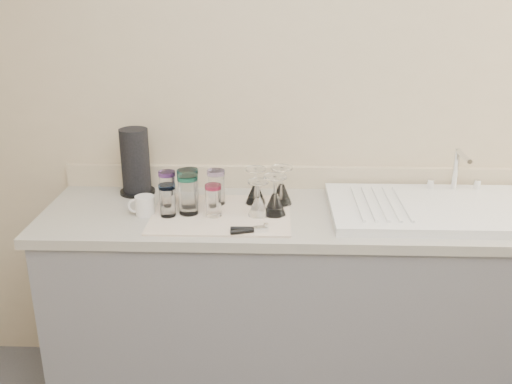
{
  "coord_description": "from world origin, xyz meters",
  "views": [
    {
      "loc": [
        -0.09,
        -0.95,
        1.78
      ],
      "look_at": [
        -0.16,
        1.15,
        1.0
      ],
      "focal_mm": 40.0,
      "sensor_mm": 36.0,
      "label": 1
    }
  ],
  "objects_px": {
    "tumbler_blue": "(188,194)",
    "can_opener": "(249,230)",
    "goblet_back_right": "(281,191)",
    "goblet_back_left": "(256,191)",
    "goblet_front_right": "(275,201)",
    "tumbler_lavender": "(213,200)",
    "tumbler_magenta": "(168,200)",
    "white_mug": "(144,206)",
    "paper_towel_roll": "(135,162)",
    "tumbler_teal": "(168,187)",
    "tumbler_purple": "(216,187)",
    "tumbler_extra": "(187,187)",
    "sink_unit": "(432,208)",
    "tumbler_cyan": "(190,186)",
    "goblet_front_left": "(258,204)"
  },
  "relations": [
    {
      "from": "tumbler_purple",
      "to": "tumbler_lavender",
      "type": "height_order",
      "value": "tumbler_purple"
    },
    {
      "from": "white_mug",
      "to": "paper_towel_roll",
      "type": "height_order",
      "value": "paper_towel_roll"
    },
    {
      "from": "goblet_back_right",
      "to": "paper_towel_roll",
      "type": "xyz_separation_m",
      "value": [
        -0.63,
        0.12,
        0.08
      ]
    },
    {
      "from": "can_opener",
      "to": "paper_towel_roll",
      "type": "height_order",
      "value": "paper_towel_roll"
    },
    {
      "from": "tumbler_purple",
      "to": "sink_unit",
      "type": "bearing_deg",
      "value": -3.37
    },
    {
      "from": "tumbler_cyan",
      "to": "can_opener",
      "type": "bearing_deg",
      "value": -48.09
    },
    {
      "from": "tumbler_cyan",
      "to": "goblet_back_left",
      "type": "height_order",
      "value": "goblet_back_left"
    },
    {
      "from": "goblet_front_right",
      "to": "paper_towel_roll",
      "type": "height_order",
      "value": "paper_towel_roll"
    },
    {
      "from": "can_opener",
      "to": "tumbler_magenta",
      "type": "bearing_deg",
      "value": 155.97
    },
    {
      "from": "tumbler_blue",
      "to": "can_opener",
      "type": "distance_m",
      "value": 0.31
    },
    {
      "from": "sink_unit",
      "to": "tumbler_teal",
      "type": "relative_size",
      "value": 5.86
    },
    {
      "from": "tumbler_purple",
      "to": "tumbler_extra",
      "type": "distance_m",
      "value": 0.12
    },
    {
      "from": "goblet_front_left",
      "to": "goblet_front_right",
      "type": "bearing_deg",
      "value": 8.75
    },
    {
      "from": "tumbler_cyan",
      "to": "tumbler_lavender",
      "type": "bearing_deg",
      "value": -50.68
    },
    {
      "from": "tumbler_magenta",
      "to": "tumbler_teal",
      "type": "bearing_deg",
      "value": 99.94
    },
    {
      "from": "tumbler_teal",
      "to": "tumbler_extra",
      "type": "xyz_separation_m",
      "value": [
        0.08,
        -0.01,
        0.0
      ]
    },
    {
      "from": "goblet_back_right",
      "to": "goblet_back_left",
      "type": "bearing_deg",
      "value": 179.4
    },
    {
      "from": "goblet_front_right",
      "to": "can_opener",
      "type": "distance_m",
      "value": 0.2
    },
    {
      "from": "tumbler_teal",
      "to": "tumbler_blue",
      "type": "height_order",
      "value": "tumbler_blue"
    },
    {
      "from": "tumbler_cyan",
      "to": "goblet_front_left",
      "type": "distance_m",
      "value": 0.31
    },
    {
      "from": "paper_towel_roll",
      "to": "tumbler_teal",
      "type": "bearing_deg",
      "value": -41.34
    },
    {
      "from": "tumbler_lavender",
      "to": "goblet_back_right",
      "type": "distance_m",
      "value": 0.3
    },
    {
      "from": "tumbler_teal",
      "to": "can_opener",
      "type": "relative_size",
      "value": 0.98
    },
    {
      "from": "paper_towel_roll",
      "to": "sink_unit",
      "type": "bearing_deg",
      "value": -8.69
    },
    {
      "from": "paper_towel_roll",
      "to": "tumbler_blue",
      "type": "bearing_deg",
      "value": -43.17
    },
    {
      "from": "tumbler_blue",
      "to": "paper_towel_roll",
      "type": "xyz_separation_m",
      "value": [
        -0.26,
        0.25,
        0.05
      ]
    },
    {
      "from": "tumbler_teal",
      "to": "paper_towel_roll",
      "type": "relative_size",
      "value": 0.48
    },
    {
      "from": "sink_unit",
      "to": "tumbler_purple",
      "type": "bearing_deg",
      "value": 176.63
    },
    {
      "from": "sink_unit",
      "to": "tumbler_magenta",
      "type": "xyz_separation_m",
      "value": [
        -1.06,
        -0.08,
        0.05
      ]
    },
    {
      "from": "sink_unit",
      "to": "paper_towel_roll",
      "type": "bearing_deg",
      "value": 171.31
    },
    {
      "from": "goblet_front_left",
      "to": "tumbler_cyan",
      "type": "bearing_deg",
      "value": 156.44
    },
    {
      "from": "goblet_front_right",
      "to": "can_opener",
      "type": "relative_size",
      "value": 1.14
    },
    {
      "from": "goblet_back_right",
      "to": "can_opener",
      "type": "xyz_separation_m",
      "value": [
        -0.12,
        -0.3,
        -0.04
      ]
    },
    {
      "from": "goblet_front_right",
      "to": "goblet_back_right",
      "type": "bearing_deg",
      "value": 77.56
    },
    {
      "from": "tumbler_cyan",
      "to": "goblet_back_right",
      "type": "height_order",
      "value": "goblet_back_right"
    },
    {
      "from": "goblet_back_right",
      "to": "goblet_front_left",
      "type": "relative_size",
      "value": 1.1
    },
    {
      "from": "goblet_front_right",
      "to": "tumbler_lavender",
      "type": "bearing_deg",
      "value": -174.89
    },
    {
      "from": "tumbler_magenta",
      "to": "white_mug",
      "type": "bearing_deg",
      "value": 166.04
    },
    {
      "from": "tumbler_lavender",
      "to": "goblet_back_left",
      "type": "height_order",
      "value": "goblet_back_left"
    },
    {
      "from": "tumbler_lavender",
      "to": "goblet_front_left",
      "type": "distance_m",
      "value": 0.18
    },
    {
      "from": "can_opener",
      "to": "white_mug",
      "type": "distance_m",
      "value": 0.46
    },
    {
      "from": "tumbler_cyan",
      "to": "tumbler_magenta",
      "type": "distance_m",
      "value": 0.16
    },
    {
      "from": "tumbler_extra",
      "to": "goblet_front_left",
      "type": "height_order",
      "value": "tumbler_extra"
    },
    {
      "from": "goblet_back_right",
      "to": "white_mug",
      "type": "height_order",
      "value": "goblet_back_right"
    },
    {
      "from": "paper_towel_roll",
      "to": "goblet_front_right",
      "type": "bearing_deg",
      "value": -22.1
    },
    {
      "from": "sink_unit",
      "to": "tumbler_lavender",
      "type": "bearing_deg",
      "value": -174.94
    },
    {
      "from": "tumbler_purple",
      "to": "tumbler_cyan",
      "type": "bearing_deg",
      "value": 176.4
    },
    {
      "from": "tumbler_magenta",
      "to": "tumbler_extra",
      "type": "relative_size",
      "value": 0.87
    },
    {
      "from": "tumbler_magenta",
      "to": "tumbler_blue",
      "type": "distance_m",
      "value": 0.08
    },
    {
      "from": "tumbler_cyan",
      "to": "tumbler_purple",
      "type": "height_order",
      "value": "tumbler_cyan"
    }
  ]
}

